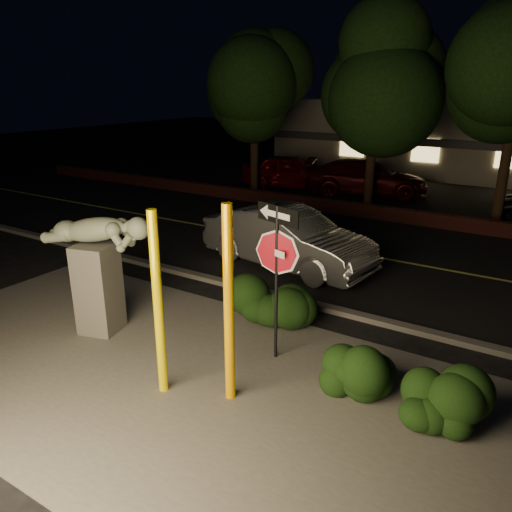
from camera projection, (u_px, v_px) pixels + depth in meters
The scene contains 20 objects.
ground at pixel (404, 233), 17.12m from camera, with size 90.00×90.00×0.00m, color black.
patio at pixel (210, 390), 8.33m from camera, with size 14.00×6.00×0.02m, color #4C4944.
road at pixel (374, 257), 14.73m from camera, with size 80.00×8.00×0.01m, color black.
lane_marking at pixel (374, 257), 14.72m from camera, with size 80.00×0.12×0.01m, color #BCBA4B.
curb at pixel (313, 305), 11.43m from camera, with size 80.00×0.25×0.12m, color #4C4944.
brick_wall at pixel (415, 218), 18.08m from camera, with size 40.00×0.35×0.50m, color #4D1D18.
parking_lot at pixel (449, 196), 22.72m from camera, with size 40.00×12.00×0.01m, color black.
building at pixel (485, 136), 28.45m from camera, with size 22.00×10.20×4.00m.
tree_far_a at pixel (254, 72), 21.80m from camera, with size 4.60×4.60×7.43m.
tree_far_b at pixel (379, 50), 18.95m from camera, with size 5.20×5.20×8.41m.
yellow_pole_left at pixel (158, 306), 7.84m from camera, with size 0.16×0.16×3.11m, color #FFE400.
yellow_pole_right at pixel (229, 307), 7.62m from camera, with size 0.16×0.16×3.25m, color #FFAE00.
signpost at pixel (277, 253), 8.67m from camera, with size 0.95×0.32×2.91m.
sculpture at pixel (97, 261), 9.86m from camera, with size 2.34×1.18×2.51m.
hedge_center at pixel (272, 301), 10.42m from camera, with size 2.18×1.02×1.13m, color black.
hedge_right at pixel (357, 363), 8.20m from camera, with size 1.54×0.83×1.01m, color black.
hedge_far_right at pixel (433, 396), 7.41m from camera, with size 1.35×0.84×0.94m, color black.
silver_sedan at pixel (287, 238), 13.74m from camera, with size 1.74×4.98×1.64m, color #9D9DA2.
parked_car_red at pixel (291, 172), 24.19m from camera, with size 1.89×4.70×1.60m, color maroon.
parked_car_darkred at pixel (366, 178), 22.67m from camera, with size 2.22×5.46×1.59m, color #3C080C.
Camera 1 is at (4.45, -6.62, 4.87)m, focal length 35.00 mm.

